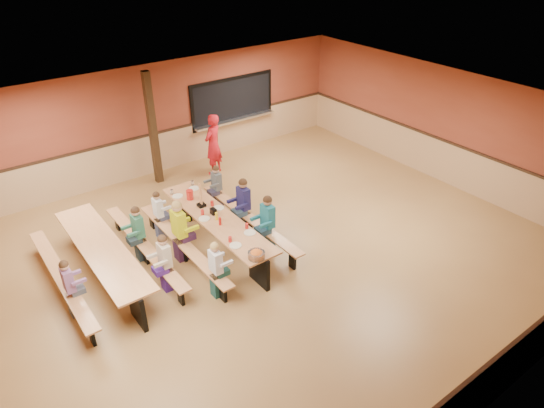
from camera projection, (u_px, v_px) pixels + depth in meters
ground at (259, 256)px, 10.26m from camera, size 12.00×12.00×0.00m
room_envelope at (259, 229)px, 9.90m from camera, size 12.04×10.04×3.02m
kitchen_pass_through at (233, 103)px, 14.26m from camera, size 2.78×0.28×1.38m
structural_post at (153, 129)px, 12.43m from camera, size 0.18×0.18×3.00m
cafeteria_table_main at (217, 226)px, 10.29m from camera, size 1.91×3.70×0.74m
cafeteria_table_second at (103, 256)px, 9.38m from camera, size 1.91×3.70×0.74m
seated_child_white_left at (216, 270)px, 8.91m from camera, size 0.35×0.29×1.18m
seated_adult_yellow at (180, 231)px, 9.85m from camera, size 0.44×0.36×1.36m
seated_child_grey_left at (159, 215)px, 10.60m from camera, size 0.33×0.27×1.13m
seated_child_teal_right at (268, 223)px, 10.18m from camera, size 0.40×0.33×1.27m
seated_child_navy_right at (244, 205)px, 10.80m from camera, size 0.41×0.33×1.29m
seated_child_char_right at (217, 188)px, 11.63m from camera, size 0.34×0.28×1.15m
seated_child_purple_sec at (70, 289)px, 8.47m from camera, size 0.35×0.28×1.16m
seated_child_green_sec at (139, 234)px, 9.89m from camera, size 0.38×0.31×1.23m
seated_child_tan_sec at (165, 263)px, 9.05m from camera, size 0.37×0.30×1.21m
standing_woman at (213, 144)px, 13.20m from camera, size 0.74×0.64×1.71m
punch_pitcher at (190, 195)px, 10.80m from camera, size 0.16×0.16×0.22m
chip_bowl at (256, 254)px, 8.94m from camera, size 0.32×0.32×0.15m
napkin_dispenser at (213, 211)px, 10.28m from camera, size 0.10×0.14×0.13m
condiment_mustard at (217, 216)px, 10.07m from camera, size 0.06×0.06×0.17m
condiment_ketchup at (220, 221)px, 9.90m from camera, size 0.06×0.06×0.17m
table_paddle at (201, 201)px, 10.52m from camera, size 0.16×0.16×0.56m
place_settings at (216, 215)px, 10.16m from camera, size 0.65×3.30×0.11m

